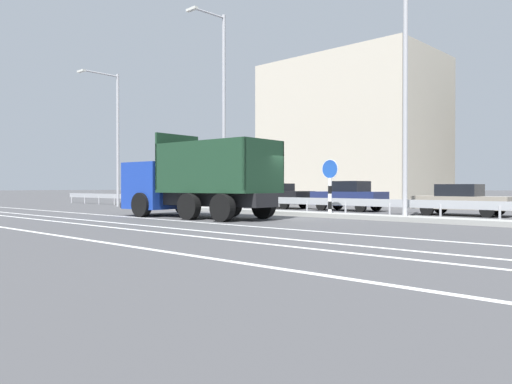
{
  "coord_description": "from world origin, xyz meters",
  "views": [
    {
      "loc": [
        13.28,
        -15.46,
        1.31
      ],
      "look_at": [
        -1.41,
        0.07,
        1.07
      ],
      "focal_mm": 35.0,
      "sensor_mm": 36.0,
      "label": 1
    }
  ],
  "objects_px": {
    "median_road_sign": "(330,186)",
    "street_lamp_2": "(403,67)",
    "street_lamp_1": "(222,103)",
    "parked_car_3": "(349,196)",
    "parked_car_4": "(462,200)",
    "street_lamp_0": "(115,132)",
    "parked_car_2": "(276,195)",
    "dump_truck": "(184,187)",
    "parked_car_1": "(206,195)",
    "parked_car_0": "(168,194)"
  },
  "relations": [
    {
      "from": "dump_truck",
      "to": "street_lamp_2",
      "type": "distance_m",
      "value": 10.16
    },
    {
      "from": "parked_car_2",
      "to": "median_road_sign",
      "type": "bearing_deg",
      "value": 57.83
    },
    {
      "from": "median_road_sign",
      "to": "parked_car_3",
      "type": "distance_m",
      "value": 5.85
    },
    {
      "from": "street_lamp_0",
      "to": "parked_car_4",
      "type": "height_order",
      "value": "street_lamp_0"
    },
    {
      "from": "parked_car_0",
      "to": "parked_car_3",
      "type": "height_order",
      "value": "parked_car_3"
    },
    {
      "from": "parked_car_4",
      "to": "dump_truck",
      "type": "bearing_deg",
      "value": -46.54
    },
    {
      "from": "dump_truck",
      "to": "parked_car_1",
      "type": "xyz_separation_m",
      "value": [
        -9.01,
        9.04,
        -0.56
      ]
    },
    {
      "from": "parked_car_0",
      "to": "parked_car_1",
      "type": "bearing_deg",
      "value": -92.93
    },
    {
      "from": "dump_truck",
      "to": "parked_car_2",
      "type": "relative_size",
      "value": 1.56
    },
    {
      "from": "street_lamp_2",
      "to": "parked_car_3",
      "type": "distance_m",
      "value": 9.33
    },
    {
      "from": "street_lamp_0",
      "to": "median_road_sign",
      "type": "bearing_deg",
      "value": 1.45
    },
    {
      "from": "dump_truck",
      "to": "parked_car_2",
      "type": "xyz_separation_m",
      "value": [
        -2.86,
        9.3,
        -0.5
      ]
    },
    {
      "from": "street_lamp_1",
      "to": "parked_car_3",
      "type": "relative_size",
      "value": 2.58
    },
    {
      "from": "dump_truck",
      "to": "parked_car_4",
      "type": "bearing_deg",
      "value": -46.77
    },
    {
      "from": "street_lamp_2",
      "to": "parked_car_4",
      "type": "relative_size",
      "value": 2.52
    },
    {
      "from": "street_lamp_2",
      "to": "parked_car_3",
      "type": "xyz_separation_m",
      "value": [
        -5.8,
        5.29,
        -5.05
      ]
    },
    {
      "from": "parked_car_1",
      "to": "street_lamp_1",
      "type": "bearing_deg",
      "value": 58.63
    },
    {
      "from": "dump_truck",
      "to": "parked_car_3",
      "type": "distance_m",
      "value": 9.68
    },
    {
      "from": "dump_truck",
      "to": "parked_car_4",
      "type": "relative_size",
      "value": 1.78
    },
    {
      "from": "dump_truck",
      "to": "parked_car_0",
      "type": "bearing_deg",
      "value": 51.22
    },
    {
      "from": "street_lamp_0",
      "to": "parked_car_0",
      "type": "xyz_separation_m",
      "value": [
        -2.29,
        5.97,
        -4.13
      ]
    },
    {
      "from": "street_lamp_0",
      "to": "parked_car_2",
      "type": "distance_m",
      "value": 11.29
    },
    {
      "from": "median_road_sign",
      "to": "parked_car_1",
      "type": "xyz_separation_m",
      "value": [
        -13.75,
        4.93,
        -0.63
      ]
    },
    {
      "from": "street_lamp_0",
      "to": "parked_car_4",
      "type": "relative_size",
      "value": 2.03
    },
    {
      "from": "street_lamp_2",
      "to": "parked_car_1",
      "type": "xyz_separation_m",
      "value": [
        -17.1,
        4.94,
        -5.14
      ]
    },
    {
      "from": "dump_truck",
      "to": "street_lamp_1",
      "type": "xyz_separation_m",
      "value": [
        -1.84,
        3.94,
        4.3
      ]
    },
    {
      "from": "parked_car_2",
      "to": "parked_car_3",
      "type": "xyz_separation_m",
      "value": [
        5.16,
        0.09,
        0.03
      ]
    },
    {
      "from": "dump_truck",
      "to": "median_road_sign",
      "type": "height_order",
      "value": "dump_truck"
    },
    {
      "from": "street_lamp_2",
      "to": "parked_car_1",
      "type": "relative_size",
      "value": 2.26
    },
    {
      "from": "street_lamp_0",
      "to": "parked_car_2",
      "type": "xyz_separation_m",
      "value": [
        8.91,
        5.61,
        -4.08
      ]
    },
    {
      "from": "parked_car_1",
      "to": "parked_car_4",
      "type": "height_order",
      "value": "parked_car_4"
    },
    {
      "from": "parked_car_1",
      "to": "parked_car_2",
      "type": "bearing_deg",
      "value": 96.54
    },
    {
      "from": "street_lamp_0",
      "to": "parked_car_2",
      "type": "height_order",
      "value": "street_lamp_0"
    },
    {
      "from": "street_lamp_0",
      "to": "street_lamp_2",
      "type": "bearing_deg",
      "value": 1.19
    },
    {
      "from": "parked_car_2",
      "to": "parked_car_4",
      "type": "xyz_separation_m",
      "value": [
        11.23,
        -0.15,
        -0.05
      ]
    },
    {
      "from": "dump_truck",
      "to": "street_lamp_0",
      "type": "relative_size",
      "value": 0.88
    },
    {
      "from": "median_road_sign",
      "to": "street_lamp_1",
      "type": "distance_m",
      "value": 7.83
    },
    {
      "from": "dump_truck",
      "to": "parked_car_0",
      "type": "height_order",
      "value": "dump_truck"
    },
    {
      "from": "dump_truck",
      "to": "parked_car_4",
      "type": "distance_m",
      "value": 12.41
    },
    {
      "from": "street_lamp_0",
      "to": "parked_car_2",
      "type": "bearing_deg",
      "value": 32.22
    },
    {
      "from": "median_road_sign",
      "to": "street_lamp_2",
      "type": "xyz_separation_m",
      "value": [
        3.35,
        -0.01,
        4.51
      ]
    },
    {
      "from": "street_lamp_2",
      "to": "parked_car_1",
      "type": "height_order",
      "value": "street_lamp_2"
    },
    {
      "from": "parked_car_2",
      "to": "parked_car_3",
      "type": "bearing_deg",
      "value": 93.15
    },
    {
      "from": "street_lamp_0",
      "to": "street_lamp_1",
      "type": "bearing_deg",
      "value": 1.42
    },
    {
      "from": "parked_car_0",
      "to": "parked_car_1",
      "type": "xyz_separation_m",
      "value": [
        5.06,
        -0.62,
        -0.01
      ]
    },
    {
      "from": "parked_car_4",
      "to": "parked_car_0",
      "type": "bearing_deg",
      "value": -95.38
    },
    {
      "from": "street_lamp_0",
      "to": "street_lamp_2",
      "type": "distance_m",
      "value": 19.89
    },
    {
      "from": "median_road_sign",
      "to": "street_lamp_2",
      "type": "height_order",
      "value": "street_lamp_2"
    },
    {
      "from": "street_lamp_0",
      "to": "parked_car_1",
      "type": "bearing_deg",
      "value": 62.68
    },
    {
      "from": "street_lamp_0",
      "to": "parked_car_0",
      "type": "bearing_deg",
      "value": 111.03
    }
  ]
}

